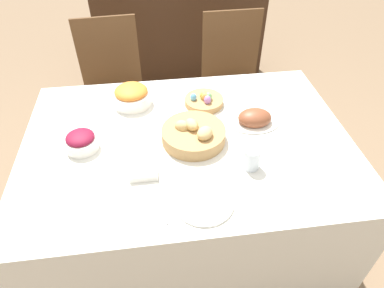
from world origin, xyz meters
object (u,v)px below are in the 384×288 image
at_px(chair_far_right, 232,79).
at_px(drinking_cup, 252,158).
at_px(sideboard, 180,29).
at_px(fork, 167,206).
at_px(egg_basket, 204,100).
at_px(knife, 240,198).
at_px(bread_basket, 194,134).
at_px(ham_platter, 255,119).
at_px(spoon, 247,197).
at_px(dinner_plate, 204,202).
at_px(carrot_bowl, 132,96).
at_px(beet_salad_bowl, 81,141).
at_px(chair_far_left, 113,88).
at_px(butter_dish, 143,174).

xyz_separation_m(chair_far_right, drinking_cup, (-0.19, -1.13, 0.30)).
height_order(sideboard, fork, sideboard).
bearing_deg(sideboard, fork, -97.12).
distance_m(egg_basket, knife, 0.66).
bearing_deg(knife, drinking_cup, 66.07).
distance_m(bread_basket, ham_platter, 0.33).
xyz_separation_m(egg_basket, ham_platter, (0.22, -0.20, 0.00)).
xyz_separation_m(chair_far_right, knife, (-0.28, -1.30, 0.25)).
bearing_deg(spoon, egg_basket, 92.32).
height_order(ham_platter, dinner_plate, ham_platter).
relative_size(egg_basket, drinking_cup, 2.08).
xyz_separation_m(ham_platter, knife, (-0.18, -0.46, -0.03)).
bearing_deg(drinking_cup, dinner_plate, -144.14).
xyz_separation_m(sideboard, knife, (0.00, -2.30, 0.28)).
height_order(carrot_bowl, beet_salad_bowl, carrot_bowl).
distance_m(beet_salad_bowl, knife, 0.76).
bearing_deg(bread_basket, chair_far_right, 65.77).
height_order(chair_far_right, spoon, chair_far_right).
xyz_separation_m(chair_far_left, dinner_plate, (0.44, -1.30, 0.26)).
bearing_deg(butter_dish, fork, -63.61).
xyz_separation_m(ham_platter, drinking_cup, (-0.10, -0.30, 0.02)).
height_order(sideboard, dinner_plate, sideboard).
bearing_deg(egg_basket, ham_platter, -41.40).
xyz_separation_m(carrot_bowl, spoon, (0.45, -0.72, -0.05)).
xyz_separation_m(egg_basket, butter_dish, (-0.34, -0.49, -0.01)).
relative_size(sideboard, ham_platter, 5.90).
height_order(beet_salad_bowl, butter_dish, beet_salad_bowl).
xyz_separation_m(dinner_plate, drinking_cup, (0.23, 0.17, 0.04)).
bearing_deg(egg_basket, fork, -110.81).
bearing_deg(butter_dish, chair_far_left, 100.39).
bearing_deg(carrot_bowl, chair_far_right, 39.72).
xyz_separation_m(egg_basket, dinner_plate, (-0.11, -0.66, -0.02)).
xyz_separation_m(beet_salad_bowl, butter_dish, (0.27, -0.22, -0.03)).
relative_size(egg_basket, ham_platter, 0.80).
distance_m(beet_salad_bowl, butter_dish, 0.35).
bearing_deg(chair_far_left, egg_basket, -53.48).
bearing_deg(egg_basket, carrot_bowl, 171.65).
xyz_separation_m(chair_far_right, beet_salad_bowl, (-0.93, -0.91, 0.29)).
bearing_deg(carrot_bowl, chair_far_left, 105.57).
bearing_deg(sideboard, beet_salad_bowl, -108.73).
relative_size(chair_far_left, chair_far_right, 1.00).
bearing_deg(carrot_bowl, knife, -59.64).
distance_m(sideboard, butter_dish, 2.18).
xyz_separation_m(egg_basket, carrot_bowl, (-0.38, 0.06, 0.03)).
relative_size(beet_salad_bowl, dinner_plate, 0.63).
distance_m(sideboard, drinking_cup, 2.16).
bearing_deg(carrot_bowl, drinking_cup, -47.21).
distance_m(sideboard, ham_platter, 1.87).
height_order(chair_far_right, ham_platter, chair_far_right).
distance_m(chair_far_left, bread_basket, 1.07).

